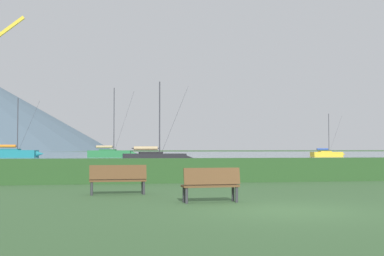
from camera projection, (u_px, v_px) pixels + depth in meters
ground_plane at (287, 211)px, 12.58m from camera, size 1000.00×1000.00×0.00m
harbor_water at (109, 154)px, 147.13m from camera, size 320.00×246.00×0.00m
hedge_line at (197, 170)px, 23.41m from camera, size 80.00×1.20×1.05m
sailboat_slip_0 at (111, 153)px, 92.33m from camera, size 8.78×4.30×12.09m
sailboat_slip_2 at (327, 154)px, 97.11m from camera, size 6.56×2.06×7.88m
sailboat_slip_4 at (14, 153)px, 90.09m from camera, size 9.31×4.14×10.08m
sailboat_slip_6 at (155, 157)px, 53.40m from camera, size 7.21×2.19×8.25m
park_bench_near_path at (118, 178)px, 16.96m from camera, size 1.81×0.51×0.95m
park_bench_under_tree at (211, 183)px, 14.48m from camera, size 1.58×0.53×0.95m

